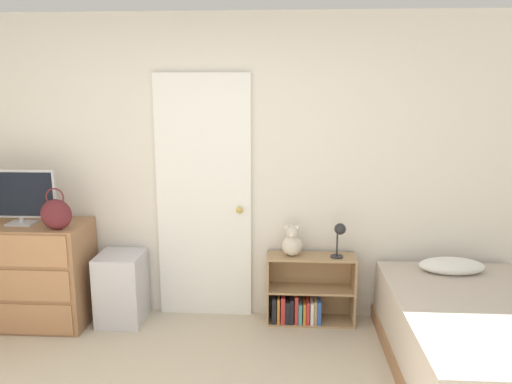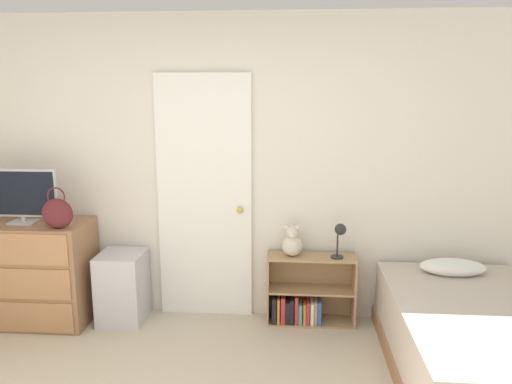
# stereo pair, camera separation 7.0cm
# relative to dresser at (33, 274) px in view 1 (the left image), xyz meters

# --- Properties ---
(wall_back) EXTENTS (10.00, 0.06, 2.55)m
(wall_back) POSITION_rel_dresser_xyz_m (1.58, 0.31, 0.84)
(wall_back) COLOR silver
(wall_back) RESTS_ON ground_plane
(door_closed) EXTENTS (0.80, 0.09, 2.07)m
(door_closed) POSITION_rel_dresser_xyz_m (1.41, 0.26, 0.60)
(door_closed) COLOR white
(door_closed) RESTS_ON ground_plane
(dresser) EXTENTS (0.93, 0.52, 0.86)m
(dresser) POSITION_rel_dresser_xyz_m (0.00, 0.00, 0.00)
(dresser) COLOR #996B47
(dresser) RESTS_ON ground_plane
(tv) EXTENTS (0.60, 0.16, 0.45)m
(tv) POSITION_rel_dresser_xyz_m (-0.04, -0.02, 0.67)
(tv) COLOR #B7B7BC
(tv) RESTS_ON dresser
(handbag) EXTENTS (0.25, 0.12, 0.33)m
(handbag) POSITION_rel_dresser_xyz_m (0.32, -0.16, 0.56)
(handbag) COLOR #591E23
(handbag) RESTS_ON dresser
(storage_bin) EXTENTS (0.37, 0.40, 0.60)m
(storage_bin) POSITION_rel_dresser_xyz_m (0.73, 0.06, -0.13)
(storage_bin) COLOR silver
(storage_bin) RESTS_ON ground_plane
(bookshelf) EXTENTS (0.73, 0.25, 0.59)m
(bookshelf) POSITION_rel_dresser_xyz_m (2.27, 0.14, -0.21)
(bookshelf) COLOR tan
(bookshelf) RESTS_ON ground_plane
(teddy_bear) EXTENTS (0.17, 0.17, 0.26)m
(teddy_bear) POSITION_rel_dresser_xyz_m (2.16, 0.14, 0.27)
(teddy_bear) COLOR beige
(teddy_bear) RESTS_ON bookshelf
(desk_lamp) EXTENTS (0.12, 0.11, 0.29)m
(desk_lamp) POSITION_rel_dresser_xyz_m (2.54, 0.10, 0.37)
(desk_lamp) COLOR #262628
(desk_lamp) RESTS_ON bookshelf
(bed) EXTENTS (1.13, 1.82, 0.63)m
(bed) POSITION_rel_dresser_xyz_m (3.42, -0.64, -0.17)
(bed) COLOR #996B47
(bed) RESTS_ON ground_plane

